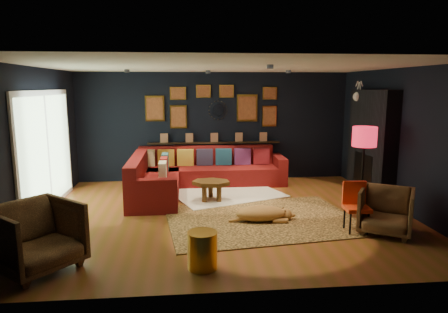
{
  "coord_description": "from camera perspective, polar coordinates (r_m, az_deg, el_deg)",
  "views": [
    {
      "loc": [
        -0.68,
        -6.85,
        2.27
      ],
      "look_at": [
        0.01,
        0.3,
        1.0
      ],
      "focal_mm": 32.0,
      "sensor_mm": 36.0,
      "label": 1
    }
  ],
  "objects": [
    {
      "name": "floor",
      "position": [
        7.25,
        0.18,
        -8.22
      ],
      "size": [
        6.5,
        6.5,
        0.0
      ],
      "primitive_type": "plane",
      "color": "brown",
      "rests_on": "ground"
    },
    {
      "name": "room_walls",
      "position": [
        6.92,
        0.18,
        4.41
      ],
      "size": [
        6.5,
        6.5,
        6.5
      ],
      "color": "black",
      "rests_on": "ground"
    },
    {
      "name": "sectional",
      "position": [
        8.88,
        -4.94,
        -2.69
      ],
      "size": [
        3.41,
        2.69,
        0.86
      ],
      "color": "maroon",
      "rests_on": "ground"
    },
    {
      "name": "ledge",
      "position": [
        9.65,
        -1.4,
        1.98
      ],
      "size": [
        3.2,
        0.12,
        0.04
      ],
      "primitive_type": "cube",
      "color": "black",
      "rests_on": "room_walls"
    },
    {
      "name": "gallery_wall",
      "position": [
        9.6,
        -1.52,
        7.26
      ],
      "size": [
        3.15,
        0.04,
        1.02
      ],
      "color": "gold",
      "rests_on": "room_walls"
    },
    {
      "name": "sunburst_mirror",
      "position": [
        9.62,
        -0.84,
        6.63
      ],
      "size": [
        0.47,
        0.16,
        0.47
      ],
      "color": "silver",
      "rests_on": "room_walls"
    },
    {
      "name": "fireplace",
      "position": [
        8.71,
        20.24,
        1.16
      ],
      "size": [
        0.31,
        1.6,
        2.2
      ],
      "color": "black",
      "rests_on": "ground"
    },
    {
      "name": "deer_head",
      "position": [
        9.1,
        19.53,
        8.08
      ],
      "size": [
        0.5,
        0.28,
        0.45
      ],
      "color": "white",
      "rests_on": "fireplace"
    },
    {
      "name": "sliding_door",
      "position": [
        7.96,
        -24.0,
        0.69
      ],
      "size": [
        0.06,
        2.8,
        2.2
      ],
      "color": "white",
      "rests_on": "ground"
    },
    {
      "name": "ceiling_spots",
      "position": [
        7.69,
        -0.42,
        12.18
      ],
      "size": [
        3.3,
        2.5,
        0.06
      ],
      "color": "black",
      "rests_on": "room_walls"
    },
    {
      "name": "shag_rug",
      "position": [
        8.5,
        0.42,
        -5.36
      ],
      "size": [
        2.58,
        2.24,
        0.03
      ],
      "primitive_type": "cube",
      "rotation": [
        0.0,
        0.0,
        0.36
      ],
      "color": "white",
      "rests_on": "ground"
    },
    {
      "name": "leopard_rug",
      "position": [
        6.96,
        5.42,
        -8.98
      ],
      "size": [
        3.43,
        2.64,
        0.02
      ],
      "primitive_type": "cube",
      "rotation": [
        0.0,
        0.0,
        0.13
      ],
      "color": "tan",
      "rests_on": "ground"
    },
    {
      "name": "coffee_table",
      "position": [
        7.96,
        -1.84,
        -4.04
      ],
      "size": [
        0.86,
        0.71,
        0.38
      ],
      "rotation": [
        0.0,
        0.0,
        -0.18
      ],
      "color": "#563716",
      "rests_on": "shag_rug"
    },
    {
      "name": "pouf",
      "position": [
        8.62,
        -8.78,
        -3.89
      ],
      "size": [
        0.57,
        0.57,
        0.37
      ],
      "primitive_type": "cylinder",
      "color": "maroon",
      "rests_on": "shag_rug"
    },
    {
      "name": "armchair_left",
      "position": [
        5.54,
        -25.25,
        -9.95
      ],
      "size": [
        1.24,
        1.25,
        0.94
      ],
      "primitive_type": "imported",
      "rotation": [
        0.0,
        0.0,
        0.85
      ],
      "color": "#B17846",
      "rests_on": "ground"
    },
    {
      "name": "armchair_right",
      "position": [
        6.73,
        22.16,
        -6.92
      ],
      "size": [
        1.03,
        1.02,
        0.79
      ],
      "primitive_type": "imported",
      "rotation": [
        0.0,
        0.0,
        -0.56
      ],
      "color": "#B17846",
      "rests_on": "ground"
    },
    {
      "name": "gold_stool",
      "position": [
        5.16,
        -3.11,
        -13.2
      ],
      "size": [
        0.38,
        0.38,
        0.47
      ],
      "primitive_type": "cylinder",
      "color": "gold",
      "rests_on": "ground"
    },
    {
      "name": "orange_chair",
      "position": [
        6.65,
        18.28,
        -6.28
      ],
      "size": [
        0.39,
        0.39,
        0.79
      ],
      "rotation": [
        0.0,
        0.0,
        -0.07
      ],
      "color": "black",
      "rests_on": "ground"
    },
    {
      "name": "floor_lamp",
      "position": [
        7.57,
        19.41,
        2.15
      ],
      "size": [
        0.43,
        0.43,
        1.56
      ],
      "color": "black",
      "rests_on": "ground"
    },
    {
      "name": "dog",
      "position": [
        6.82,
        5.31,
        -7.68
      ],
      "size": [
        1.18,
        0.61,
        0.37
      ],
      "primitive_type": null,
      "rotation": [
        0.0,
        0.0,
        -0.04
      ],
      "color": "#C59045",
      "rests_on": "leopard_rug"
    }
  ]
}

